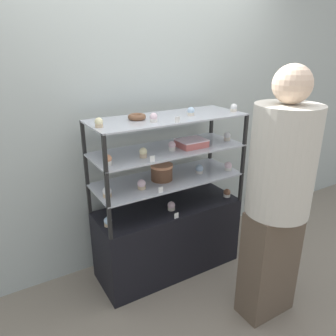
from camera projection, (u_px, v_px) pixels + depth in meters
name	position (u px, v px, depth m)	size (l,w,h in m)	color
ground_plane	(168.00, 266.00, 2.89)	(20.00, 20.00, 0.00)	gray
back_wall	(145.00, 113.00, 2.73)	(8.00, 0.05, 2.60)	#A8B2AD
display_base	(168.00, 237.00, 2.79)	(1.19, 0.46, 0.60)	black
display_riser_lower	(168.00, 180.00, 2.60)	(1.19, 0.46, 0.25)	black
display_riser_middle	(168.00, 150.00, 2.51)	(1.19, 0.46, 0.25)	black
display_riser_upper	(168.00, 119.00, 2.43)	(1.19, 0.46, 0.25)	black
layer_cake_centerpiece	(162.00, 172.00, 2.54)	(0.17, 0.17, 0.13)	brown
sheet_cake_frosted	(192.00, 143.00, 2.55)	(0.22, 0.18, 0.06)	#C66660
cupcake_0	(108.00, 222.00, 2.38)	(0.06, 0.06, 0.07)	#CCB28C
cupcake_1	(171.00, 206.00, 2.61)	(0.06, 0.06, 0.07)	beige
cupcake_2	(227.00, 193.00, 2.83)	(0.06, 0.06, 0.07)	white
price_tag_0	(176.00, 216.00, 2.48)	(0.04, 0.00, 0.04)	white
cupcake_3	(107.00, 192.00, 2.27)	(0.06, 0.06, 0.07)	#CCB28C
cupcake_4	(142.00, 184.00, 2.39)	(0.06, 0.06, 0.07)	#CCB28C
cupcake_5	(199.00, 169.00, 2.68)	(0.06, 0.06, 0.07)	white
cupcake_6	(228.00, 166.00, 2.75)	(0.06, 0.06, 0.07)	white
price_tag_1	(161.00, 190.00, 2.33)	(0.04, 0.00, 0.04)	white
cupcake_7	(108.00, 160.00, 2.15)	(0.06, 0.06, 0.07)	white
cupcake_8	(143.00, 153.00, 2.30)	(0.06, 0.06, 0.07)	#CCB28C
cupcake_9	(172.00, 146.00, 2.45)	(0.06, 0.06, 0.07)	white
cupcake_10	(227.00, 136.00, 2.71)	(0.06, 0.06, 0.07)	beige
price_tag_2	(152.00, 159.00, 2.21)	(0.04, 0.00, 0.04)	white
cupcake_11	(99.00, 123.00, 2.10)	(0.05, 0.05, 0.06)	#CCB28C
cupcake_12	(154.00, 118.00, 2.25)	(0.05, 0.05, 0.06)	white
cupcake_13	(191.00, 111.00, 2.46)	(0.05, 0.05, 0.06)	beige
cupcake_14	(234.00, 108.00, 2.60)	(0.05, 0.05, 0.06)	beige
price_tag_3	(177.00, 120.00, 2.22)	(0.04, 0.00, 0.04)	white
donut_glazed	(137.00, 117.00, 2.33)	(0.13, 0.13, 0.04)	brown
customer_figure	(278.00, 195.00, 2.11)	(0.41, 0.41, 1.74)	brown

